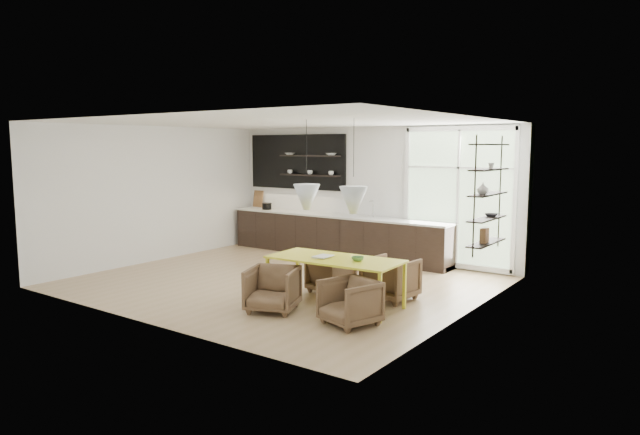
{
  "coord_description": "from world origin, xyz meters",
  "views": [
    {
      "loc": [
        6.51,
        -7.89,
        2.48
      ],
      "look_at": [
        0.43,
        0.6,
        1.16
      ],
      "focal_mm": 32.0,
      "sensor_mm": 36.0,
      "label": 1
    }
  ],
  "objects_px": {
    "dining_table": "(335,261)",
    "armchair_front_left": "(273,289)",
    "armchair_back_right": "(391,279)",
    "wire_stool": "(264,280)",
    "armchair_back_left": "(331,275)",
    "armchair_front_right": "(350,302)"
  },
  "relations": [
    {
      "from": "armchair_back_right",
      "to": "wire_stool",
      "type": "relative_size",
      "value": 1.92
    },
    {
      "from": "dining_table",
      "to": "armchair_back_left",
      "type": "bearing_deg",
      "value": 124.94
    },
    {
      "from": "wire_stool",
      "to": "armchair_back_left",
      "type": "bearing_deg",
      "value": 44.92
    },
    {
      "from": "dining_table",
      "to": "armchair_front_right",
      "type": "height_order",
      "value": "dining_table"
    },
    {
      "from": "dining_table",
      "to": "armchair_back_right",
      "type": "height_order",
      "value": "dining_table"
    },
    {
      "from": "dining_table",
      "to": "armchair_back_left",
      "type": "height_order",
      "value": "dining_table"
    },
    {
      "from": "dining_table",
      "to": "armchair_front_left",
      "type": "distance_m",
      "value": 1.05
    },
    {
      "from": "armchair_front_right",
      "to": "armchair_back_left",
      "type": "bearing_deg",
      "value": 150.61
    },
    {
      "from": "armchair_back_right",
      "to": "armchair_front_right",
      "type": "relative_size",
      "value": 1.08
    },
    {
      "from": "armchair_front_left",
      "to": "armchair_back_right",
      "type": "bearing_deg",
      "value": 33.31
    },
    {
      "from": "armchair_back_left",
      "to": "armchair_front_right",
      "type": "relative_size",
      "value": 0.94
    },
    {
      "from": "dining_table",
      "to": "armchair_front_left",
      "type": "relative_size",
      "value": 2.86
    },
    {
      "from": "armchair_back_right",
      "to": "armchair_front_left",
      "type": "bearing_deg",
      "value": 60.12
    },
    {
      "from": "armchair_back_left",
      "to": "armchair_front_right",
      "type": "bearing_deg",
      "value": 140.89
    },
    {
      "from": "armchair_front_left",
      "to": "wire_stool",
      "type": "relative_size",
      "value": 1.87
    },
    {
      "from": "dining_table",
      "to": "wire_stool",
      "type": "bearing_deg",
      "value": -176.61
    },
    {
      "from": "armchair_back_left",
      "to": "dining_table",
      "type": "bearing_deg",
      "value": 136.33
    },
    {
      "from": "dining_table",
      "to": "wire_stool",
      "type": "distance_m",
      "value": 1.4
    },
    {
      "from": "armchair_back_right",
      "to": "armchair_front_right",
      "type": "bearing_deg",
      "value": 101.86
    },
    {
      "from": "armchair_back_left",
      "to": "armchair_front_left",
      "type": "xyz_separation_m",
      "value": [
        -0.09,
        -1.43,
        0.03
      ]
    },
    {
      "from": "armchair_back_left",
      "to": "wire_stool",
      "type": "distance_m",
      "value": 1.14
    },
    {
      "from": "dining_table",
      "to": "armchair_back_right",
      "type": "xyz_separation_m",
      "value": [
        0.53,
        0.83,
        -0.36
      ]
    }
  ]
}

